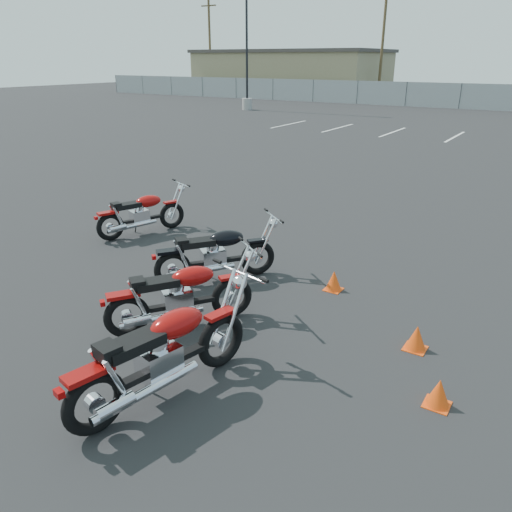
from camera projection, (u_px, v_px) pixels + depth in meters
The scene contains 13 objects.
ground at pixel (223, 306), 7.46m from camera, with size 120.00×120.00×0.00m, color black.
motorcycle_front_red at pixel (141, 214), 10.36m from camera, with size 1.13×1.98×0.99m.
motorcycle_second_black at pixel (216, 254), 8.15m from camera, with size 1.62×1.92×1.04m.
motorcycle_third_red at pixel (180, 295), 6.72m from camera, with size 1.57×1.97×1.05m.
motorcycle_rear_red at pixel (163, 354), 5.29m from camera, with size 1.02×2.38×1.17m.
training_cone_near at pixel (334, 281), 7.93m from camera, with size 0.27×0.27×0.32m.
training_cone_far at pixel (439, 393), 5.27m from camera, with size 0.27×0.27×0.32m.
training_cone_extra at pixel (416, 338), 6.30m from camera, with size 0.28×0.28×0.33m.
light_pole_west at pixel (247, 66), 35.04m from camera, with size 0.80×0.70×11.20m.
tan_building_west at pixel (291, 72), 50.58m from camera, with size 18.40×10.40×4.30m.
utility_pole_a at pixel (210, 46), 51.30m from camera, with size 1.80×0.24×9.00m.
utility_pole_b at pixel (383, 43), 43.07m from camera, with size 1.80×0.24×9.00m.
parking_line_stripes at pixel (423, 134), 24.37m from camera, with size 15.12×4.00×0.01m.
Camera 1 is at (4.00, -5.34, 3.45)m, focal length 35.00 mm.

